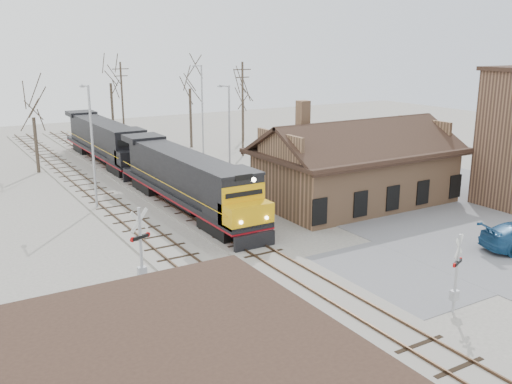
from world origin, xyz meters
The scene contains 19 objects.
ground centered at (0.00, 0.00, 0.00)m, with size 140.00×140.00×0.00m, color #A8A398.
road centered at (0.00, 0.00, 0.01)m, with size 60.00×9.00×0.03m, color slate.
parking_lot centered at (18.00, 4.00, 0.02)m, with size 22.00×26.00×0.03m, color slate.
track_main centered at (0.00, 15.00, 0.07)m, with size 3.40×90.00×0.24m.
track_siding centered at (-4.50, 15.00, 0.07)m, with size 3.40×90.00×0.24m.
depot centered at (11.99, 12.00, 2.41)m, with size 15.20×9.31×7.90m.
locomotive_lead centered at (0.00, 16.31, 2.31)m, with size 2.96×19.80×4.39m.
locomotive_trailing centered at (0.00, 36.38, 2.31)m, with size 2.96×19.80×4.16m.
crossbuck_near centered at (3.64, -4.60, 1.79)m, with size 1.03×0.48×3.78m.
crossbuck_far centered at (-7.69, 5.09, 2.00)m, with size 1.18×0.49×4.30m.
streetlight_a centered at (-5.55, 20.75, 5.07)m, with size 0.25×2.04×9.07m.
streetlight_b centered at (7.32, 23.71, 4.72)m, with size 0.25×2.04×8.38m.
streetlight_c centered at (9.84, 34.28, 5.40)m, with size 0.25×2.04×9.71m.
utility_pole_b centered at (5.05, 45.84, 5.11)m, with size 2.00×0.24×9.77m.
utility_pole_c centered at (13.82, 32.55, 5.23)m, with size 2.00×0.24×10.02m.
tree_b centered at (-6.83, 35.56, 6.07)m, with size 3.49×3.49×8.55m.
tree_c centered at (4.28, 47.48, 8.45)m, with size 4.84×4.84×11.87m.
tree_d centered at (11.27, 40.29, 7.94)m, with size 4.55×4.55×11.15m.
tree_e centered at (18.66, 40.97, 5.99)m, with size 3.44×3.44×8.43m.
Camera 1 is at (-16.44, -20.38, 12.02)m, focal length 40.00 mm.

